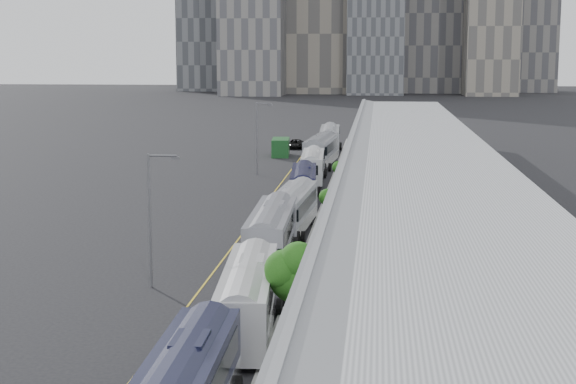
# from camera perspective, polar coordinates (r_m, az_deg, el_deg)

# --- Properties ---
(sidewalk) EXTENTS (10.00, 170.00, 0.12)m
(sidewalk) POSITION_cam_1_polar(r_m,az_deg,el_deg) (68.19, 5.35, -3.45)
(sidewalk) COLOR gray
(sidewalk) RESTS_ON ground
(lane_line) EXTENTS (0.12, 160.00, 0.02)m
(lane_line) POSITION_cam_1_polar(r_m,az_deg,el_deg) (69.08, -3.41, -3.30)
(lane_line) COLOR gold
(lane_line) RESTS_ON ground
(depot) EXTENTS (12.45, 160.40, 7.20)m
(depot) POSITION_cam_1_polar(r_m,az_deg,el_deg) (67.63, 8.78, -0.64)
(depot) COLOR gray
(depot) RESTS_ON ground
(bus_2) EXTENTS (3.54, 12.96, 3.74)m
(bus_2) POSITION_cam_1_polar(r_m,az_deg,el_deg) (46.94, -2.59, -7.23)
(bus_2) COLOR silver
(bus_2) RESTS_ON ground
(bus_3) EXTENTS (3.08, 13.54, 3.94)m
(bus_3) POSITION_cam_1_polar(r_m,az_deg,el_deg) (62.89, -1.06, -2.97)
(bus_3) COLOR gray
(bus_3) RESTS_ON ground
(bus_4) EXTENTS (3.26, 12.79, 3.70)m
(bus_4) POSITION_cam_1_polar(r_m,az_deg,el_deg) (73.12, 0.30, -1.36)
(bus_4) COLOR #999BA3
(bus_4) RESTS_ON ground
(bus_5) EXTENTS (3.23, 12.17, 3.52)m
(bus_5) POSITION_cam_1_polar(r_m,az_deg,el_deg) (87.48, 1.02, 0.29)
(bus_5) COLOR #171734
(bus_5) RESTS_ON ground
(bus_6) EXTENTS (3.04, 12.31, 3.57)m
(bus_6) POSITION_cam_1_polar(r_m,az_deg,el_deg) (101.66, 1.61, 1.52)
(bus_6) COLOR silver
(bus_6) RESTS_ON ground
(bus_7) EXTENTS (3.87, 14.21, 4.10)m
(bus_7) POSITION_cam_1_polar(r_m,az_deg,el_deg) (115.52, 2.16, 2.52)
(bus_7) COLOR slate
(bus_7) RESTS_ON ground
(bus_8) EXTENTS (3.35, 13.93, 4.04)m
(bus_8) POSITION_cam_1_polar(r_m,az_deg,el_deg) (131.44, 2.72, 3.29)
(bus_8) COLOR #A3A6AD
(bus_8) RESTS_ON ground
(tree_1) EXTENTS (2.73, 2.73, 5.40)m
(tree_1) POSITION_cam_1_polar(r_m,az_deg,el_deg) (44.24, 0.47, -4.95)
(tree_1) COLOR black
(tree_1) RESTS_ON ground
(tree_2) EXTENTS (1.85, 1.85, 3.82)m
(tree_2) POSITION_cam_1_polar(r_m,az_deg,el_deg) (72.54, 2.96, -0.40)
(tree_2) COLOR black
(tree_2) RESTS_ON ground
(tree_3) EXTENTS (1.75, 1.75, 3.78)m
(tree_3) POSITION_cam_1_polar(r_m,az_deg,el_deg) (91.41, 3.60, 1.53)
(tree_3) COLOR black
(tree_3) RESTS_ON ground
(street_lamp_near) EXTENTS (2.04, 0.22, 8.51)m
(street_lamp_near) POSITION_cam_1_polar(r_m,az_deg,el_deg) (55.66, -8.74, -1.21)
(street_lamp_near) COLOR #59595E
(street_lamp_near) RESTS_ON ground
(street_lamp_far) EXTENTS (2.04, 0.22, 8.79)m
(street_lamp_far) POSITION_cam_1_polar(r_m,az_deg,el_deg) (107.03, -1.93, 3.82)
(street_lamp_far) COLOR #59595E
(street_lamp_far) RESTS_ON ground
(shipping_container) EXTENTS (2.80, 5.95, 2.53)m
(shipping_container) POSITION_cam_1_polar(r_m,az_deg,el_deg) (127.08, -0.48, 2.90)
(shipping_container) COLOR #13401A
(shipping_container) RESTS_ON ground
(suv) EXTENTS (2.39, 5.07, 1.40)m
(suv) POSITION_cam_1_polar(r_m,az_deg,el_deg) (137.37, 0.49, 3.12)
(suv) COLOR black
(suv) RESTS_ON ground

